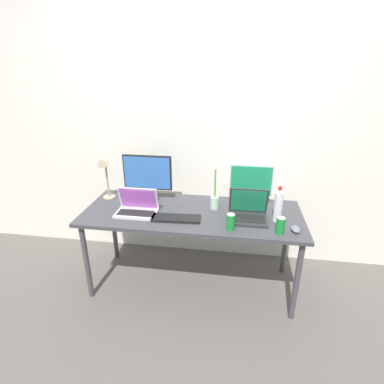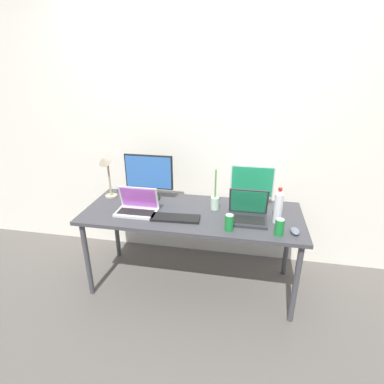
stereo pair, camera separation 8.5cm
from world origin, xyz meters
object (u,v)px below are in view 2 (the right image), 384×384
Objects in this scene: work_desk at (192,218)px; water_bottle at (278,207)px; mouse_by_keyboard at (295,231)px; soda_can_by_laptop at (229,222)px; soda_can_near_keyboard at (279,227)px; monitor_left at (149,175)px; laptop_silver at (137,206)px; bamboo_vase at (215,202)px; monitor_center at (252,186)px; laptop_secondary at (248,213)px; keyboard_main at (175,218)px; desk_lamp at (106,168)px.

water_bottle is (0.68, -0.05, 0.19)m from work_desk.
soda_can_by_laptop is (-0.48, -0.04, 0.05)m from mouse_by_keyboard.
soda_can_near_keyboard is at bearing -162.93° from mouse_by_keyboard.
mouse_by_keyboard is at bearing -18.20° from monitor_left.
laptop_silver is 0.95× the size of bamboo_vase.
monitor_center is 1.22× the size of laptop_secondary.
water_bottle is at bearing -55.15° from monitor_center.
soda_can_near_keyboard is at bearing -7.98° from laptop_silver.
soda_can_near_keyboard and soda_can_by_laptop have the same top height.
water_bottle is (0.23, -0.00, 0.08)m from laptop_secondary.
laptop_silver is (-0.45, -0.09, 0.11)m from work_desk.
soda_can_by_laptop is at bearing -107.54° from monitor_center.
laptop_silver is 0.35m from keyboard_main.
bamboo_vase is (-0.62, 0.29, 0.05)m from mouse_by_keyboard.
soda_can_by_laptop is 0.29× the size of desk_lamp.
bamboo_vase reaches higher than mouse_by_keyboard.
monitor_left is at bearing -177.76° from monitor_center.
soda_can_near_keyboard is (1.12, -0.45, -0.16)m from monitor_left.
laptop_silver is at bearing 171.38° from mouse_by_keyboard.
laptop_secondary is 2.89× the size of mouse_by_keyboard.
mouse_by_keyboard is (0.91, -0.05, 0.01)m from keyboard_main.
monitor_left is 1.18× the size of monitor_center.
laptop_secondary is 0.30m from soda_can_near_keyboard.
mouse_by_keyboard is at bearing -23.82° from laptop_secondary.
monitor_center is at bearing 26.40° from bamboo_vase.
soda_can_near_keyboard is at bearing -0.14° from soda_can_by_laptop.
work_desk is 5.16× the size of bamboo_vase.
soda_can_near_keyboard is at bearing -40.93° from laptop_secondary.
soda_can_near_keyboard is (0.00, -0.19, -0.07)m from water_bottle.
desk_lamp reaches higher than soda_can_by_laptop.
laptop_silver reaches higher than soda_can_near_keyboard.
keyboard_main is at bearing -146.14° from monitor_center.
bamboo_vase reaches higher than water_bottle.
water_bottle is 0.41m from soda_can_by_laptop.
work_desk is at bearing -25.21° from monitor_left.
monitor_center is (0.91, 0.04, -0.05)m from monitor_left.
monitor_center is 0.35m from bamboo_vase.
soda_can_near_keyboard is at bearing -9.95° from keyboard_main.
work_desk is at bearing 173.75° from laptop_secondary.
keyboard_main is 0.45m from soda_can_by_laptop.
bamboo_vase is at bearing 37.26° from keyboard_main.
work_desk is 6.32× the size of water_bottle.
monitor_left is at bearing 10.92° from desk_lamp.
bamboo_vase is at bearing -153.60° from monitor_center.
keyboard_main is (0.34, -0.06, -0.04)m from laptop_silver.
work_desk is 14.46× the size of soda_can_by_laptop.
work_desk is at bearing 162.42° from mouse_by_keyboard.
soda_can_near_keyboard is at bearing -14.29° from desk_lamp.
water_bottle is at bearing -1.09° from laptop_secondary.
keyboard_main is at bearing 167.85° from soda_can_by_laptop.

